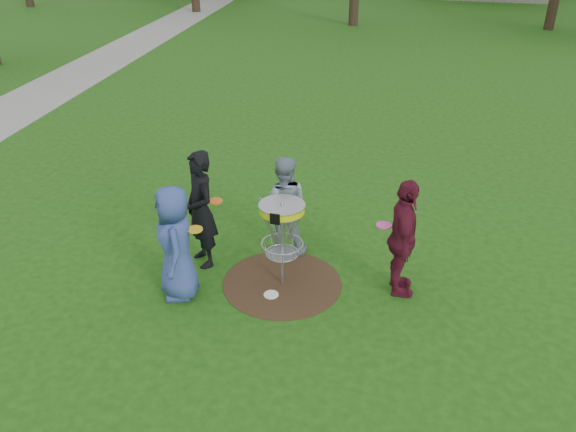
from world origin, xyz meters
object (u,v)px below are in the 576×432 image
(player_black, at_px, (201,210))
(player_maroon, at_px, (403,239))
(player_blue, at_px, (176,243))
(disc_golf_basket, at_px, (282,225))
(player_grey, at_px, (283,205))

(player_black, height_order, player_maroon, player_black)
(player_blue, xyz_separation_m, disc_golf_basket, (1.35, 0.66, 0.16))
(player_blue, relative_size, player_grey, 1.04)
(player_maroon, xyz_separation_m, disc_golf_basket, (-1.68, -0.30, 0.12))
(player_blue, distance_m, disc_golf_basket, 1.52)
(player_blue, height_order, player_maroon, player_maroon)
(player_blue, bearing_deg, disc_golf_basket, 87.74)
(player_black, distance_m, player_grey, 1.31)
(player_black, distance_m, player_maroon, 3.05)
(player_blue, bearing_deg, player_maroon, 79.28)
(player_black, relative_size, disc_golf_basket, 1.36)
(player_black, xyz_separation_m, disc_golf_basket, (1.36, -0.21, 0.08))
(player_black, bearing_deg, player_blue, -45.42)
(player_blue, height_order, player_grey, player_blue)
(player_grey, distance_m, disc_golf_basket, 0.97)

